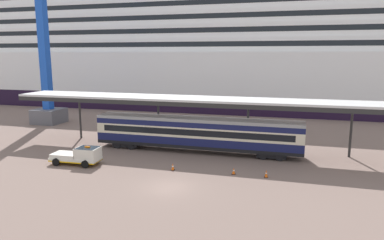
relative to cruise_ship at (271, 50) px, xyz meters
The scene contains 9 objects.
ground_plane 55.76m from the cruise_ship, 95.29° to the right, with size 400.00×400.00×0.00m, color #745F56.
cruise_ship is the anchor object (origin of this frame).
platform_canopy 42.82m from the cruise_ship, 97.75° to the right, with size 45.87×5.02×6.40m.
train_carriage 43.94m from the cruise_ship, 97.68° to the right, with size 24.47×2.81×4.11m.
service_truck 54.15m from the cruise_ship, 107.80° to the right, with size 5.29×2.44×2.02m.
traffic_cone_near 51.41m from the cruise_ship, 97.11° to the right, with size 0.36×0.36×0.70m.
traffic_cone_mid 50.77m from the cruise_ship, 86.56° to the right, with size 0.36×0.36×0.71m.
traffic_cone_far 50.64m from the cruise_ship, 90.15° to the right, with size 0.36×0.36×0.66m.
dockside_crane 46.43m from the cruise_ship, 136.61° to the right, with size 16.59×4.40×57.25m.
Camera 1 is at (9.90, -27.77, 11.40)m, focal length 33.32 mm.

